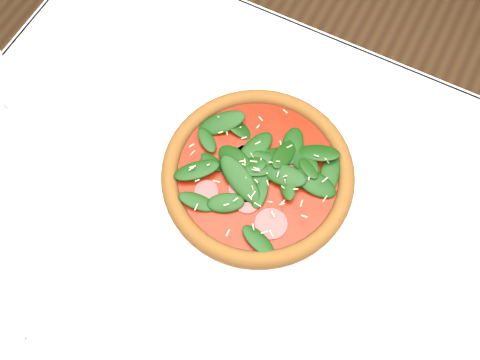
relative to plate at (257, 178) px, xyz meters
The scene contains 6 objects.
ground 0.76m from the plate, 52.34° to the right, with size 6.00×6.00×0.00m, color brown.
dining_table 0.14m from the plate, 52.34° to the right, with size 1.21×0.81×0.75m.
plate is the anchor object (origin of this frame).
pizza 0.02m from the plate, ahead, with size 0.39×0.39×0.04m.
napkin 0.41m from the plate, 118.79° to the right, with size 0.14×0.07×0.01m, color white.
fork 0.39m from the plate, 120.66° to the right, with size 0.02×0.15×0.00m.
Camera 1 is at (0.09, -0.27, 1.59)m, focal length 40.00 mm.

